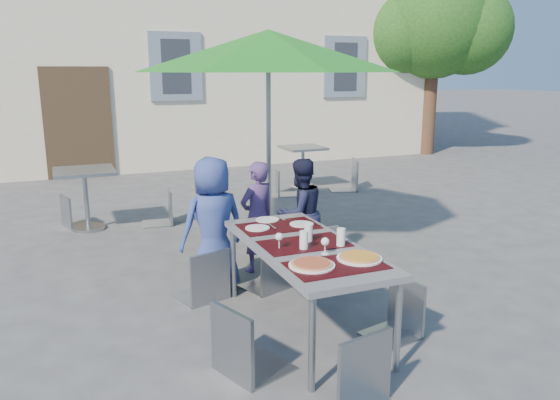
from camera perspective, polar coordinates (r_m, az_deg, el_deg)
name	(u,v)px	position (r m, az deg, el deg)	size (l,w,h in m)	color
ground	(352,303)	(5.26, 7.52, -10.63)	(90.00, 90.00, 0.00)	#434345
tree	(435,24)	(14.78, 15.88, 17.30)	(3.60, 3.00, 4.70)	#4D3121
dining_table	(304,250)	(4.49, 2.55, -5.27)	(0.80, 1.85, 0.76)	#47474C
pizza_near_left	(312,264)	(3.97, 3.34, -6.71)	(0.34, 0.34, 0.03)	white
pizza_near_right	(359,257)	(4.15, 8.30, -5.94)	(0.34, 0.34, 0.03)	white
glassware	(315,237)	(4.38, 3.63, -3.92)	(0.55, 0.40, 0.15)	silver
place_settings	(276,224)	(5.01, -0.43, -2.49)	(0.68, 0.48, 0.01)	white
child_0	(213,225)	(5.35, -7.01, -2.56)	(0.65, 0.43, 1.34)	#314188
child_1	(257,217)	(5.85, -2.40, -1.76)	(0.44, 0.29, 1.20)	#4F366E
child_2	(300,213)	(5.99, 2.12, -1.37)	(0.59, 0.34, 1.21)	#181A36
chair_0	(204,244)	(5.13, -7.98, -4.60)	(0.53, 0.53, 0.95)	gray
chair_1	(270,239)	(5.33, -1.01, -4.09)	(0.52, 0.52, 0.91)	gray
chair_2	(314,219)	(5.68, 3.57, -2.02)	(0.49, 0.49, 1.06)	gray
chair_3	(243,297)	(3.86, -3.90, -10.09)	(0.58, 0.58, 1.01)	gray
chair_4	(400,277)	(4.57, 12.46, -7.82)	(0.46, 0.46, 0.87)	gray
chair_5	(378,334)	(3.46, 10.23, -13.57)	(0.51, 0.52, 0.98)	gray
patio_umbrella	(268,52)	(6.43, -1.24, 15.18)	(3.03, 3.03, 2.58)	#A5A8AD
cafe_table_0	(85,186)	(7.82, -19.68, 1.35)	(0.78, 0.78, 0.83)	#A5A8AD
bg_chair_l_0	(71,192)	(8.03, -20.99, 0.77)	(0.48, 0.48, 0.86)	gray
bg_chair_r_0	(162,186)	(7.84, -12.21, 1.41)	(0.46, 0.46, 0.93)	gray
cafe_table_1	(303,159)	(10.01, 2.40, 4.26)	(0.72, 0.72, 0.77)	#A5A8AD
bg_chair_l_1	(283,166)	(9.45, 0.31, 3.55)	(0.48, 0.48, 0.88)	#8F969B
bg_chair_r_1	(349,156)	(9.94, 7.27, 4.63)	(0.60, 0.60, 1.06)	gray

